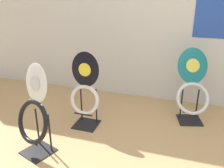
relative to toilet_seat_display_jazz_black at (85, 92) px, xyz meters
The scene contains 4 objects.
wall_back 1.67m from the toilet_seat_display_jazz_black, 47.61° to the left, with size 8.00×0.07×2.60m.
toilet_seat_display_jazz_black is the anchor object (origin of this frame).
toilet_seat_display_teal_sax 1.28m from the toilet_seat_display_jazz_black, 24.34° to the left, with size 0.47×0.47×0.88m.
toilet_seat_display_white_plain 0.68m from the toilet_seat_display_jazz_black, 112.25° to the right, with size 0.46×0.36×0.92m.
Camera 1 is at (0.14, -1.29, 1.59)m, focal length 40.00 mm.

